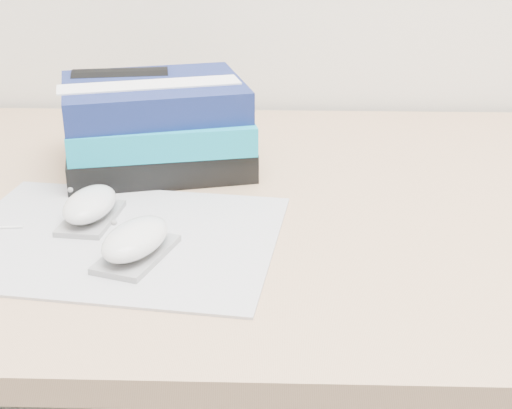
{
  "coord_description": "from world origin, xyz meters",
  "views": [
    {
      "loc": [
        -0.02,
        0.7,
        1.1
      ],
      "look_at": [
        -0.05,
        1.45,
        0.77
      ],
      "focal_mm": 50.0,
      "sensor_mm": 36.0,
      "label": 1
    }
  ],
  "objects_px": {
    "desk": "(289,318)",
    "mouse_front": "(136,241)",
    "pouch": "(123,114)",
    "book_stack": "(157,125)",
    "mouse_rear": "(90,206)"
  },
  "relations": [
    {
      "from": "mouse_front",
      "to": "book_stack",
      "type": "relative_size",
      "value": 0.4
    },
    {
      "from": "pouch",
      "to": "mouse_front",
      "type": "bearing_deg",
      "value": -76.94
    },
    {
      "from": "mouse_rear",
      "to": "mouse_front",
      "type": "relative_size",
      "value": 0.92
    },
    {
      "from": "desk",
      "to": "mouse_front",
      "type": "bearing_deg",
      "value": -124.8
    },
    {
      "from": "mouse_rear",
      "to": "pouch",
      "type": "xyz_separation_m",
      "value": [
        -0.01,
        0.25,
        0.04
      ]
    },
    {
      "from": "mouse_front",
      "to": "book_stack",
      "type": "height_order",
      "value": "book_stack"
    },
    {
      "from": "desk",
      "to": "mouse_rear",
      "type": "distance_m",
      "value": 0.39
    },
    {
      "from": "book_stack",
      "to": "pouch",
      "type": "relative_size",
      "value": 1.96
    },
    {
      "from": "mouse_front",
      "to": "book_stack",
      "type": "xyz_separation_m",
      "value": [
        -0.02,
        0.29,
        0.04
      ]
    },
    {
      "from": "desk",
      "to": "mouse_front",
      "type": "relative_size",
      "value": 13.49
    },
    {
      "from": "pouch",
      "to": "desk",
      "type": "bearing_deg",
      "value": -19.6
    },
    {
      "from": "desk",
      "to": "mouse_rear",
      "type": "xyz_separation_m",
      "value": [
        -0.25,
        -0.16,
        0.26
      ]
    },
    {
      "from": "mouse_rear",
      "to": "pouch",
      "type": "height_order",
      "value": "pouch"
    },
    {
      "from": "book_stack",
      "to": "desk",
      "type": "bearing_deg",
      "value": -11.76
    },
    {
      "from": "mouse_rear",
      "to": "pouch",
      "type": "relative_size",
      "value": 0.71
    }
  ]
}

